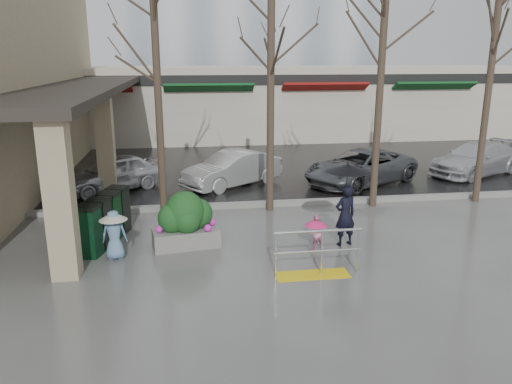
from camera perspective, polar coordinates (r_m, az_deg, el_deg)
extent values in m
plane|color=#51514F|center=(11.81, -1.21, -7.45)|extent=(120.00, 120.00, 0.00)
cube|color=black|center=(33.16, -5.94, 7.27)|extent=(120.00, 36.00, 0.01)
cube|color=gray|center=(15.54, -3.03, -1.55)|extent=(120.00, 0.30, 0.15)
cube|color=#2D2823|center=(19.16, -19.12, 11.64)|extent=(2.80, 18.00, 0.25)
cube|color=tan|center=(11.00, -21.53, -0.63)|extent=(0.55, 0.55, 3.50)
cube|color=tan|center=(17.24, -16.82, 5.22)|extent=(0.55, 0.55, 3.50)
cube|color=beige|center=(29.12, -1.70, 10.20)|extent=(34.00, 6.00, 4.00)
cube|color=maroon|center=(26.39, -18.79, 10.74)|extent=(4.50, 1.68, 0.87)
cube|color=#0F4C1E|center=(26.01, -5.43, 11.41)|extent=(4.50, 1.68, 0.87)
cube|color=maroon|center=(26.98, 7.66, 11.48)|extent=(4.50, 1.68, 0.87)
cube|color=#0F4C1E|center=(29.19, 19.29, 11.06)|extent=(4.50, 1.68, 0.87)
cube|color=black|center=(26.15, -0.98, 12.70)|extent=(34.00, 0.35, 0.50)
cube|color=yellow|center=(10.95, 6.43, -9.38)|extent=(1.60, 0.50, 0.02)
cylinder|color=silver|center=(10.59, 2.29, -7.28)|extent=(0.05, 0.05, 1.00)
cylinder|color=silver|center=(10.81, 7.54, -6.93)|extent=(0.05, 0.05, 1.00)
cylinder|color=silver|center=(11.05, 11.57, -6.63)|extent=(0.05, 0.05, 1.00)
cylinder|color=silver|center=(10.61, 7.11, -4.47)|extent=(1.90, 0.06, 0.06)
cylinder|color=silver|center=(10.77, 7.04, -6.72)|extent=(1.90, 0.04, 0.04)
cylinder|color=#382B21|center=(14.48, -11.11, 10.38)|extent=(0.22, 0.22, 6.80)
cylinder|color=#382B21|center=(14.67, 1.68, 11.11)|extent=(0.22, 0.22, 7.00)
cylinder|color=#382B21|center=(15.60, 13.89, 10.00)|extent=(0.22, 0.22, 6.50)
cylinder|color=#382B21|center=(17.19, 25.05, 10.66)|extent=(0.22, 0.22, 7.20)
imported|color=black|center=(12.50, 10.16, -2.63)|extent=(0.64, 0.50, 1.54)
cylinder|color=black|center=(12.29, 10.34, 0.92)|extent=(0.02, 0.02, 0.98)
cone|color=black|center=(12.20, 10.42, 2.73)|extent=(1.10, 1.10, 0.18)
sphere|color=black|center=(12.17, 10.45, 3.24)|extent=(0.05, 0.05, 0.05)
imported|color=pink|center=(12.16, 6.84, -4.62)|extent=(0.49, 0.42, 0.89)
cylinder|color=black|center=(12.11, 6.86, -3.89)|extent=(0.02, 0.02, 0.39)
cone|color=#F52675|center=(12.08, 6.88, -3.43)|extent=(0.55, 0.55, 0.18)
sphere|color=black|center=(12.04, 6.89, -2.93)|extent=(0.05, 0.05, 0.05)
imported|color=#668DB6|center=(11.98, -15.89, -4.73)|extent=(0.58, 0.38, 1.16)
cylinder|color=black|center=(11.90, -15.98, -3.50)|extent=(0.02, 0.02, 0.54)
cone|color=beige|center=(11.84, -16.04, -2.67)|extent=(0.65, 0.65, 0.18)
sphere|color=black|center=(11.81, -16.08, -2.16)|extent=(0.05, 0.05, 0.05)
cube|color=gray|center=(12.52, -8.01, -5.17)|extent=(1.71, 1.04, 0.45)
ellipsoid|color=#144019|center=(12.31, -8.13, -2.27)|extent=(0.98, 0.88, 1.03)
sphere|color=#144019|center=(12.26, -9.56, -2.99)|extent=(0.71, 0.71, 0.71)
sphere|color=#144019|center=(12.47, -6.68, -2.50)|extent=(0.74, 0.74, 0.74)
cube|color=#0B321A|center=(12.30, -18.53, -4.47)|extent=(0.58, 0.58, 1.15)
cube|color=black|center=(12.11, -18.78, -1.68)|extent=(0.62, 0.62, 0.08)
cube|color=black|center=(12.78, -17.41, -3.63)|extent=(0.58, 0.58, 1.15)
cube|color=black|center=(12.60, -17.63, -0.93)|extent=(0.62, 0.62, 0.08)
cube|color=#0C3614|center=(13.28, -16.37, -2.85)|extent=(0.58, 0.58, 1.15)
cube|color=black|center=(13.10, -16.58, -0.24)|extent=(0.62, 0.62, 0.08)
cube|color=black|center=(13.78, -15.41, -2.12)|extent=(0.58, 0.58, 1.15)
cube|color=black|center=(13.61, -15.60, 0.40)|extent=(0.62, 0.62, 0.08)
imported|color=#BBBCC0|center=(18.07, -16.13, 2.08)|extent=(3.91, 3.26, 1.26)
imported|color=silver|center=(18.04, -2.72, 2.65)|extent=(3.90, 3.27, 1.26)
imported|color=#54575B|center=(18.71, 11.86, 2.80)|extent=(4.98, 4.05, 1.26)
imported|color=silver|center=(21.66, 23.87, 3.49)|extent=(4.68, 3.40, 1.26)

